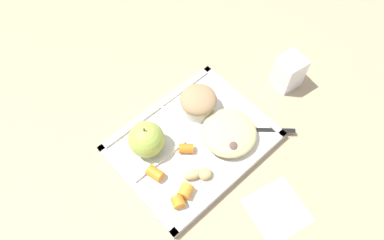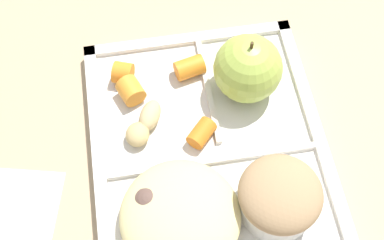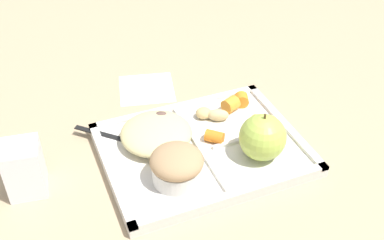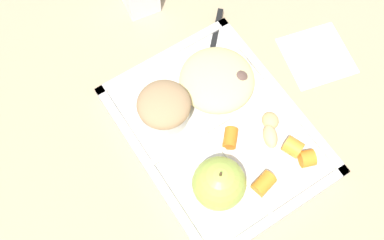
{
  "view_description": "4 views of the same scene",
  "coord_description": "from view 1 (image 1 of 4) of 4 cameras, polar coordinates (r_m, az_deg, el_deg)",
  "views": [
    {
      "loc": [
        -0.25,
        -0.27,
        0.74
      ],
      "look_at": [
        0.02,
        0.03,
        0.06
      ],
      "focal_mm": 33.9,
      "sensor_mm": 36.0,
      "label": 1
    },
    {
      "loc": [
        0.23,
        -0.06,
        0.53
      ],
      "look_at": [
        -0.02,
        -0.02,
        0.07
      ],
      "focal_mm": 47.95,
      "sensor_mm": 36.0,
      "label": 2
    },
    {
      "loc": [
        0.25,
        0.57,
        0.56
      ],
      "look_at": [
        0.02,
        -0.01,
        0.08
      ],
      "focal_mm": 45.08,
      "sensor_mm": 36.0,
      "label": 3
    },
    {
      "loc": [
        -0.23,
        0.2,
        0.73
      ],
      "look_at": [
        0.02,
        0.04,
        0.07
      ],
      "focal_mm": 45.68,
      "sensor_mm": 36.0,
      "label": 4
    }
  ],
  "objects": [
    {
      "name": "carrot_slice_tilted",
      "position": [
        0.75,
        -2.2,
        -12.72
      ],
      "size": [
        0.03,
        0.03,
        0.03
      ],
      "primitive_type": "cylinder",
      "rotation": [
        0.0,
        1.57,
        1.22
      ],
      "color": "orange",
      "rests_on": "lunch_tray"
    },
    {
      "name": "green_apple",
      "position": [
        0.78,
        -7.18,
        -3.05
      ],
      "size": [
        0.08,
        0.08,
        0.09
      ],
      "color": "#A8C14C",
      "rests_on": "lunch_tray"
    },
    {
      "name": "carrot_slice_back",
      "position": [
        0.79,
        -0.9,
        -4.49
      ],
      "size": [
        0.04,
        0.04,
        0.02
      ],
      "primitive_type": "cylinder",
      "rotation": [
        0.0,
        1.57,
        5.53
      ],
      "color": "orange",
      "rests_on": "lunch_tray"
    },
    {
      "name": "meatball_front",
      "position": [
        0.8,
        4.89,
        -2.91
      ],
      "size": [
        0.03,
        0.03,
        0.03
      ],
      "primitive_type": "sphere",
      "color": "brown",
      "rests_on": "lunch_tray"
    },
    {
      "name": "paper_napkin",
      "position": [
        0.79,
        13.26,
        -13.66
      ],
      "size": [
        0.13,
        0.13,
        0.0
      ],
      "primitive_type": "cube",
      "rotation": [
        0.0,
        0.0,
        -0.24
      ],
      "color": "white",
      "rests_on": "ground"
    },
    {
      "name": "carrot_slice_diagonal",
      "position": [
        0.75,
        -1.01,
        -11.08
      ],
      "size": [
        0.04,
        0.04,
        0.03
      ],
      "primitive_type": "cylinder",
      "rotation": [
        0.0,
        1.57,
        3.52
      ],
      "color": "orange",
      "rests_on": "lunch_tray"
    },
    {
      "name": "meatball_center",
      "position": [
        0.81,
        5.88,
        -1.92
      ],
      "size": [
        0.03,
        0.03,
        0.03
      ],
      "primitive_type": "sphere",
      "color": "#755B4C",
      "rests_on": "lunch_tray"
    },
    {
      "name": "meatball_side",
      "position": [
        0.81,
        6.08,
        -2.31
      ],
      "size": [
        0.03,
        0.03,
        0.03
      ],
      "primitive_type": "sphere",
      "color": "brown",
      "rests_on": "lunch_tray"
    },
    {
      "name": "bran_muffin",
      "position": [
        0.83,
        1.0,
        2.88
      ],
      "size": [
        0.08,
        0.08,
        0.06
      ],
      "color": "silver",
      "rests_on": "lunch_tray"
    },
    {
      "name": "meatball_back",
      "position": [
        0.79,
        6.38,
        -4.27
      ],
      "size": [
        0.04,
        0.04,
        0.04
      ],
      "primitive_type": "sphere",
      "color": "brown",
      "rests_on": "lunch_tray"
    },
    {
      "name": "egg_noodle_pile",
      "position": [
        0.81,
        5.84,
        -1.99
      ],
      "size": [
        0.12,
        0.12,
        0.04
      ],
      "primitive_type": "ellipsoid",
      "color": "#D6C684",
      "rests_on": "lunch_tray"
    },
    {
      "name": "potato_chunk_small",
      "position": [
        0.77,
        2.07,
        -8.44
      ],
      "size": [
        0.04,
        0.03,
        0.02
      ],
      "primitive_type": "ellipsoid",
      "rotation": [
        0.0,
        0.0,
        2.88
      ],
      "color": "tan",
      "rests_on": "lunch_tray"
    },
    {
      "name": "potato_chunk_corner",
      "position": [
        0.77,
        0.03,
        -8.57
      ],
      "size": [
        0.05,
        0.04,
        0.02
      ],
      "primitive_type": "ellipsoid",
      "rotation": [
        0.0,
        0.0,
        2.7
      ],
      "color": "tan",
      "rests_on": "lunch_tray"
    },
    {
      "name": "ground",
      "position": [
        0.83,
        0.13,
        -3.9
      ],
      "size": [
        6.0,
        6.0,
        0.0
      ],
      "primitive_type": "plane",
      "color": "tan"
    },
    {
      "name": "plastic_fork",
      "position": [
        0.84,
        10.2,
        -1.51
      ],
      "size": [
        0.12,
        0.12,
        0.0
      ],
      "color": "black",
      "rests_on": "lunch_tray"
    },
    {
      "name": "carrot_slice_near_corner",
      "position": [
        0.77,
        -5.85,
        -8.35
      ],
      "size": [
        0.03,
        0.04,
        0.02
      ],
      "primitive_type": "cylinder",
      "rotation": [
        0.0,
        1.57,
        4.95
      ],
      "color": "orange",
      "rests_on": "lunch_tray"
    },
    {
      "name": "milk_carton",
      "position": [
        0.91,
        15.01,
        7.35
      ],
      "size": [
        0.06,
        0.06,
        0.09
      ],
      "primitive_type": "cube",
      "rotation": [
        0.0,
        0.0,
        -0.15
      ],
      "color": "white",
      "rests_on": "ground"
    },
    {
      "name": "lunch_tray",
      "position": [
        0.82,
        0.11,
        -3.64
      ],
      "size": [
        0.34,
        0.26,
        0.02
      ],
      "color": "silver",
      "rests_on": "ground"
    }
  ]
}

